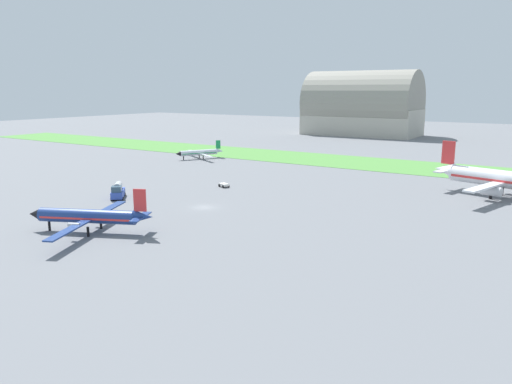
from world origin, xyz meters
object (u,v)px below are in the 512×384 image
object	(u,v)px
airplane_parked_jet_far	(503,179)
fuel_truck_near_gate	(118,191)
baggage_cart_midfield	(224,185)
airplane_foreground_turboprop	(90,216)
airplane_taxiing_turboprop	(200,152)

from	to	relation	value
airplane_parked_jet_far	fuel_truck_near_gate	bearing A→B (deg)	-131.43
airplane_parked_jet_far	fuel_truck_near_gate	size ratio (longest dim) A/B	4.86
airplane_parked_jet_far	baggage_cart_midfield	bearing A→B (deg)	-142.72
airplane_foreground_turboprop	baggage_cart_midfield	distance (m)	42.70
airplane_parked_jet_far	airplane_taxiing_turboprop	size ratio (longest dim) A/B	1.76
airplane_parked_jet_far	fuel_truck_near_gate	world-z (taller)	airplane_parked_jet_far
airplane_parked_jet_far	airplane_taxiing_turboprop	bearing A→B (deg)	-172.05
airplane_taxiing_turboprop	fuel_truck_near_gate	world-z (taller)	airplane_taxiing_turboprop
airplane_foreground_turboprop	baggage_cart_midfield	bearing A→B (deg)	-108.42
airplane_foreground_turboprop	airplane_parked_jet_far	bearing A→B (deg)	-153.33
airplane_foreground_turboprop	fuel_truck_near_gate	xyz separation A→B (m)	(-16.29, 20.30, -1.16)
airplane_parked_jet_far	airplane_foreground_turboprop	bearing A→B (deg)	-113.46
airplane_taxiing_turboprop	fuel_truck_near_gate	bearing A→B (deg)	52.26
airplane_foreground_turboprop	fuel_truck_near_gate	distance (m)	26.05
fuel_truck_near_gate	airplane_parked_jet_far	bearing A→B (deg)	81.13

